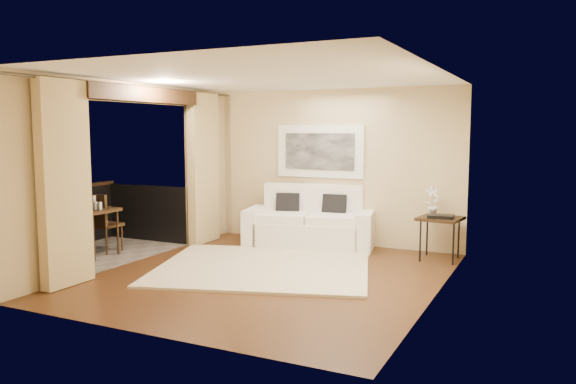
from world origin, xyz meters
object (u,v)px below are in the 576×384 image
Objects in this scene: sofa at (310,225)px; balcony_chair_near at (63,223)px; orchid at (433,201)px; ice_bucket at (93,201)px; side_table at (440,221)px; balcony_chair_far at (101,219)px; bistro_table at (93,214)px.

sofa is 3.98m from balcony_chair_near.
orchid reaches higher than sofa.
orchid reaches higher than balcony_chair_near.
sofa is 3.61m from ice_bucket.
orchid reaches higher than side_table.
orchid is 0.47× the size of balcony_chair_far.
orchid is at bearing 21.05° from balcony_chair_near.
ice_bucket reaches higher than bistro_table.
side_table is 1.49× the size of orchid.
balcony_chair_far is at bearing 99.97° from bistro_table.
bistro_table is at bearing -157.12° from side_table.
sofa reaches higher than balcony_chair_near.
ice_bucket is (0.01, 0.61, 0.26)m from balcony_chair_near.
side_table is (2.22, -0.12, 0.24)m from sofa.
orchid reaches higher than bistro_table.
orchid is (-0.15, 0.15, 0.29)m from side_table.
balcony_chair_near is 0.66m from ice_bucket.
orchid is 5.68m from balcony_chair_near.
bistro_table is (-4.85, -2.26, -0.22)m from orchid.
sofa reaches higher than balcony_chair_far.
sofa is at bearing 36.18° from ice_bucket.
orchid reaches higher than balcony_chair_far.
bistro_table is 0.51m from balcony_chair_near.
sofa is 3.47m from balcony_chair_far.
balcony_chair_far reaches higher than bistro_table.
balcony_chair_near reaches higher than ice_bucket.
sofa is 3.58m from bistro_table.
orchid is 0.45× the size of balcony_chair_near.
balcony_chair_near is at bearing -148.71° from sofa.
ice_bucket is (-0.10, 0.12, 0.18)m from bistro_table.
balcony_chair_far is (-2.82, -2.01, 0.20)m from sofa.
bistro_table is (-2.78, -2.23, 0.31)m from sofa.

